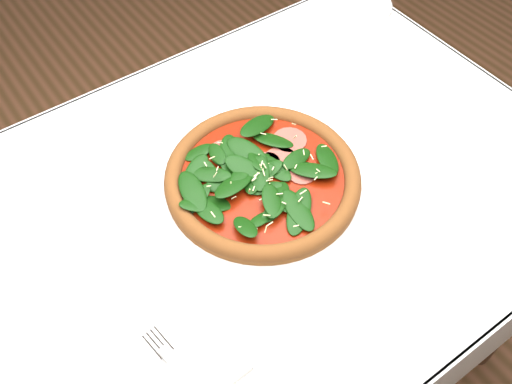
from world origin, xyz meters
TOP-DOWN VIEW (x-y plane):
  - ground at (0.00, 0.00)m, footprint 6.00×6.00m
  - dining_table at (0.00, 0.00)m, footprint 1.21×0.81m
  - plate at (0.05, 0.01)m, footprint 0.39×0.39m
  - pizza at (0.05, 0.01)m, footprint 0.43×0.43m
  - napkin at (-0.23, -0.21)m, footprint 0.16×0.08m
  - fork at (-0.24, -0.19)m, footprint 0.04×0.16m
  - saucer_far at (0.54, 0.31)m, footprint 0.15×0.15m

SIDE VIEW (x-z plane):
  - ground at x=0.00m, z-range 0.00..0.00m
  - dining_table at x=0.00m, z-range 0.27..1.02m
  - napkin at x=-0.23m, z-range 0.75..0.76m
  - saucer_far at x=0.54m, z-range 0.75..0.76m
  - plate at x=0.05m, z-range 0.75..0.77m
  - fork at x=-0.24m, z-range 0.76..0.77m
  - pizza at x=0.05m, z-range 0.76..0.80m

